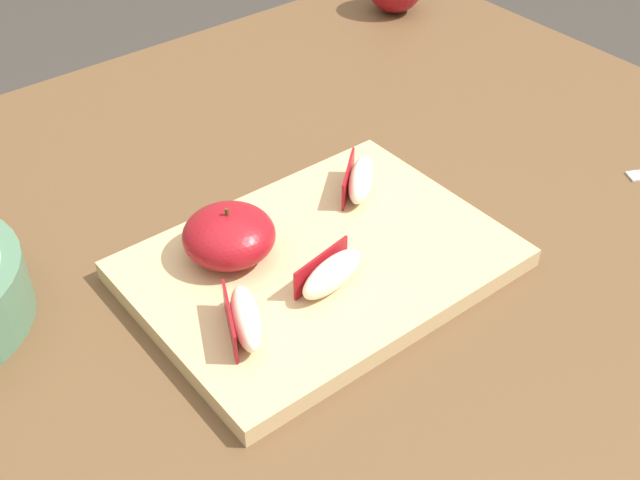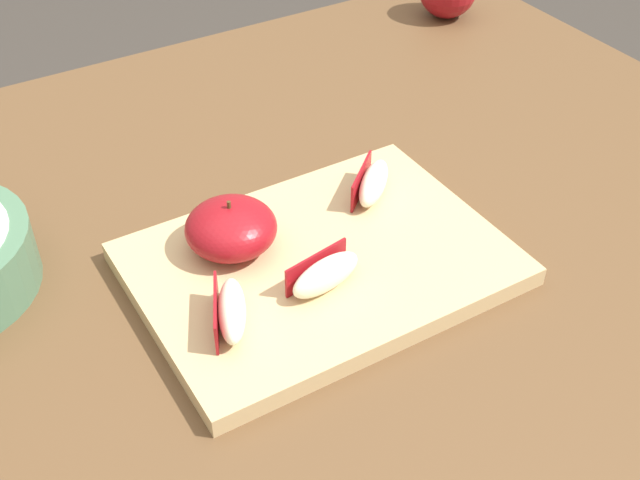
{
  "view_description": "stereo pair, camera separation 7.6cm",
  "coord_description": "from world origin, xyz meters",
  "px_view_note": "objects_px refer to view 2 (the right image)",
  "views": [
    {
      "loc": [
        -0.4,
        -0.55,
        1.27
      ],
      "look_at": [
        -0.03,
        -0.09,
        0.78
      ],
      "focal_mm": 45.73,
      "sensor_mm": 36.0,
      "label": 1
    },
    {
      "loc": [
        -0.34,
        -0.59,
        1.27
      ],
      "look_at": [
        -0.03,
        -0.09,
        0.78
      ],
      "focal_mm": 45.73,
      "sensor_mm": 36.0,
      "label": 2
    }
  ],
  "objects_px": {
    "apple_wedge_left": "(231,311)",
    "apple_wedge_middle": "(325,274)",
    "cutting_board": "(320,264)",
    "apple_wedge_near_knife": "(373,183)",
    "apple_half_skin_up": "(231,228)"
  },
  "relations": [
    {
      "from": "apple_wedge_left",
      "to": "apple_wedge_middle",
      "type": "relative_size",
      "value": 1.0
    },
    {
      "from": "cutting_board",
      "to": "apple_wedge_near_knife",
      "type": "xyz_separation_m",
      "value": [
        0.1,
        0.06,
        0.03
      ]
    },
    {
      "from": "cutting_board",
      "to": "apple_wedge_near_knife",
      "type": "distance_m",
      "value": 0.11
    },
    {
      "from": "cutting_board",
      "to": "apple_wedge_left",
      "type": "bearing_deg",
      "value": -161.09
    },
    {
      "from": "apple_wedge_near_knife",
      "to": "cutting_board",
      "type": "bearing_deg",
      "value": -150.28
    },
    {
      "from": "apple_wedge_near_knife",
      "to": "apple_wedge_left",
      "type": "relative_size",
      "value": 0.93
    },
    {
      "from": "apple_half_skin_up",
      "to": "apple_wedge_left",
      "type": "height_order",
      "value": "apple_half_skin_up"
    },
    {
      "from": "cutting_board",
      "to": "apple_wedge_left",
      "type": "relative_size",
      "value": 4.43
    },
    {
      "from": "apple_half_skin_up",
      "to": "apple_wedge_middle",
      "type": "distance_m",
      "value": 0.11
    },
    {
      "from": "apple_wedge_near_knife",
      "to": "apple_wedge_left",
      "type": "height_order",
      "value": "same"
    },
    {
      "from": "apple_half_skin_up",
      "to": "apple_wedge_middle",
      "type": "relative_size",
      "value": 1.13
    },
    {
      "from": "cutting_board",
      "to": "apple_half_skin_up",
      "type": "bearing_deg",
      "value": 140.29
    },
    {
      "from": "apple_half_skin_up",
      "to": "apple_wedge_near_knife",
      "type": "bearing_deg",
      "value": 0.22
    },
    {
      "from": "apple_wedge_left",
      "to": "cutting_board",
      "type": "bearing_deg",
      "value": 18.91
    },
    {
      "from": "apple_wedge_near_knife",
      "to": "apple_wedge_middle",
      "type": "bearing_deg",
      "value": -140.5
    }
  ]
}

